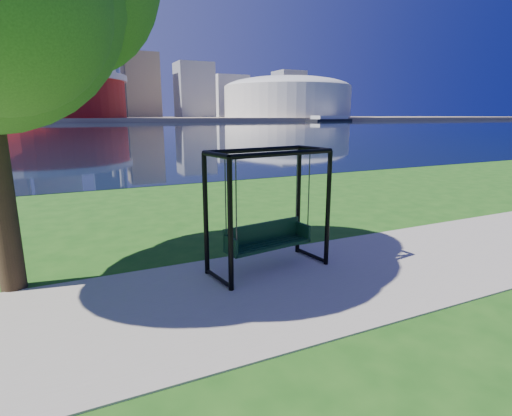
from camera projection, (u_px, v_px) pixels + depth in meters
ground at (251, 282)px, 8.04m from camera, size 900.00×900.00×0.00m
path at (262, 290)px, 7.60m from camera, size 120.00×4.00×0.03m
river at (77, 129)px, 97.76m from camera, size 900.00×180.00×0.02m
far_bank at (67, 119)px, 277.00m from camera, size 900.00×228.00×2.00m
stadium at (45, 94)px, 207.36m from camera, size 83.00×83.00×32.00m
arena at (287, 96)px, 267.63m from camera, size 84.00×84.00×26.56m
skyline at (55, 68)px, 279.09m from camera, size 392.00×66.00×96.50m
swing at (268, 213)px, 8.40m from camera, size 2.67×1.45×2.60m
barge at (330, 119)px, 225.98m from camera, size 32.80×17.03×3.17m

